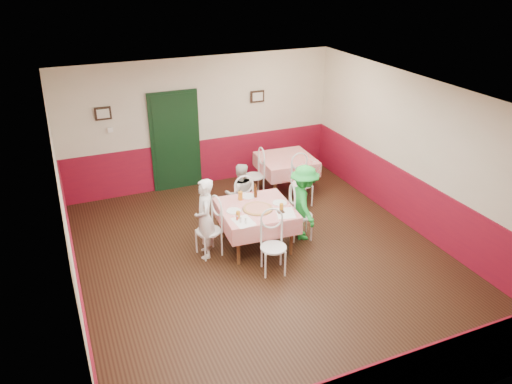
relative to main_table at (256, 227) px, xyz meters
name	(u,v)px	position (x,y,z in m)	size (l,w,h in m)	color
floor	(267,261)	(-0.02, -0.52, -0.38)	(7.00, 7.00, 0.00)	black
ceiling	(269,98)	(-0.02, -0.52, 2.42)	(7.00, 7.00, 0.00)	white
back_wall	(201,123)	(-0.02, 2.98, 1.02)	(6.00, 0.10, 2.80)	beige
front_wall	(414,322)	(-0.02, -4.02, 1.02)	(6.00, 0.10, 2.80)	beige
left_wall	(66,222)	(-3.02, -0.52, 1.02)	(0.10, 7.00, 2.80)	beige
right_wall	(421,158)	(2.98, -0.52, 1.02)	(0.10, 7.00, 2.80)	beige
wainscot_back	(203,162)	(-0.02, 2.96, 0.12)	(6.00, 0.03, 1.00)	maroon
wainscot_left	(78,276)	(-3.01, -0.52, 0.12)	(0.03, 7.00, 1.00)	maroon
wainscot_right	(414,203)	(2.96, -0.52, 0.12)	(0.03, 7.00, 1.00)	maroon
door	(175,142)	(-0.62, 2.93, 0.68)	(0.96, 0.06, 2.10)	black
picture_left	(103,113)	(-2.02, 2.93, 1.48)	(0.32, 0.03, 0.26)	black
picture_right	(257,96)	(1.28, 2.93, 1.48)	(0.32, 0.03, 0.26)	black
thermostat	(110,130)	(-1.92, 2.93, 1.12)	(0.10, 0.03, 0.10)	white
main_table	(256,227)	(0.00, 0.00, 0.00)	(1.22, 1.22, 0.77)	red
second_table	(286,174)	(1.50, 1.88, 0.00)	(1.12, 1.12, 0.77)	red
chair_left	(209,231)	(-0.85, 0.06, 0.08)	(0.42, 0.42, 0.90)	white
chair_right	(301,215)	(0.85, -0.06, 0.08)	(0.42, 0.42, 0.90)	white
chair_far	(241,202)	(0.06, 0.85, 0.08)	(0.42, 0.42, 0.90)	white
chair_near	(273,248)	(-0.06, -0.85, 0.08)	(0.42, 0.42, 0.90)	white
chair_second_a	(254,176)	(0.75, 1.88, 0.08)	(0.42, 0.42, 0.90)	white
chair_second_b	(302,184)	(1.50, 1.13, 0.08)	(0.42, 0.42, 0.90)	white
pizza	(258,208)	(0.00, -0.08, 0.40)	(0.50, 0.50, 0.03)	#B74723
plate_left	(234,211)	(-0.40, 0.01, 0.39)	(0.25, 0.25, 0.01)	white
plate_right	(280,203)	(0.44, -0.02, 0.39)	(0.25, 0.25, 0.01)	white
plate_far	(248,196)	(0.03, 0.44, 0.39)	(0.25, 0.25, 0.01)	white
glass_a	(238,215)	(-0.42, -0.25, 0.45)	(0.07, 0.07, 0.12)	#BF7219
glass_b	(281,207)	(0.35, -0.27, 0.45)	(0.07, 0.07, 0.12)	#BF7219
glass_c	(240,196)	(-0.14, 0.38, 0.46)	(0.08, 0.08, 0.15)	#BF7219
beer_bottle	(255,191)	(0.15, 0.37, 0.50)	(0.06, 0.06, 0.23)	#381C0A
shaker_a	(240,220)	(-0.44, -0.40, 0.43)	(0.04, 0.04, 0.09)	silver
shaker_b	(246,221)	(-0.38, -0.46, 0.43)	(0.04, 0.04, 0.09)	silver
shaker_c	(237,218)	(-0.46, -0.30, 0.43)	(0.04, 0.04, 0.09)	#B23319
menu_left	(243,222)	(-0.39, -0.39, 0.39)	(0.30, 0.40, 0.00)	white
menu_right	(285,213)	(0.37, -0.39, 0.39)	(0.30, 0.40, 0.00)	white
wallet	(281,212)	(0.31, -0.34, 0.40)	(0.11, 0.09, 0.02)	black
diner_left	(205,219)	(-0.90, 0.06, 0.33)	(0.51, 0.34, 1.40)	gray
diner_far	(240,194)	(0.06, 0.90, 0.23)	(0.59, 0.46, 1.21)	gray
diner_right	(304,203)	(0.90, -0.06, 0.32)	(0.90, 0.52, 1.40)	gray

